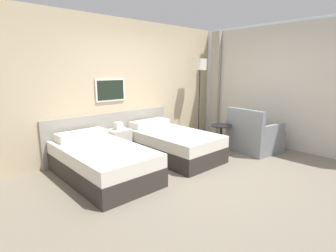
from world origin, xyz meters
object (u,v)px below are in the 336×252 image
(bed_near_window, at_px, (172,144))
(armchair, at_px, (254,137))
(nightstand, at_px, (119,142))
(floor_lamp, at_px, (200,73))
(side_table, at_px, (221,133))
(bed_near_door, at_px, (102,161))

(bed_near_window, distance_m, armchair, 1.79)
(bed_near_window, xyz_separation_m, nightstand, (-0.77, 0.72, 0.02))
(floor_lamp, xyz_separation_m, side_table, (-0.44, -1.01, -1.24))
(bed_near_door, bearing_deg, floor_lamp, 10.62)
(nightstand, distance_m, floor_lamp, 2.59)
(nightstand, bearing_deg, bed_near_window, -43.08)
(bed_near_window, relative_size, side_table, 3.37)
(bed_near_window, xyz_separation_m, floor_lamp, (1.44, 0.56, 1.37))
(bed_near_window, relative_size, armchair, 1.91)
(bed_near_door, relative_size, nightstand, 2.75)
(bed_near_door, xyz_separation_m, nightstand, (0.77, 0.72, 0.02))
(bed_near_door, relative_size, armchair, 1.91)
(nightstand, distance_m, armchair, 2.82)
(bed_near_door, distance_m, bed_near_window, 1.53)
(nightstand, distance_m, side_table, 2.12)
(bed_near_door, xyz_separation_m, armchair, (3.08, -0.91, 0.03))
(floor_lamp, bearing_deg, nightstand, 175.91)
(bed_near_window, distance_m, nightstand, 1.05)
(bed_near_door, distance_m, side_table, 2.57)
(floor_lamp, distance_m, armchair, 1.99)
(bed_near_door, xyz_separation_m, floor_lamp, (2.98, 0.56, 1.37))
(side_table, distance_m, armchair, 0.72)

